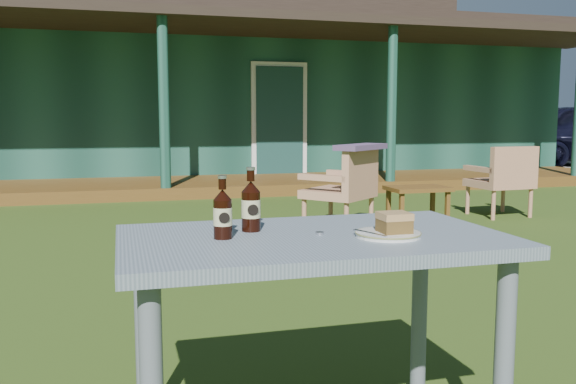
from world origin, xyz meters
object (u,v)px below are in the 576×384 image
object	(u,v)px
plate	(388,234)
armchair_left	(345,186)
cafe_table	(313,266)
cola_bottle_near	(251,206)
cake_slice	(394,222)
armchair_right	(504,177)
cola_bottle_far	(223,213)
side_table	(418,192)

from	to	relation	value
plate	armchair_left	distance (m)	3.91
cafe_table	plate	bearing A→B (deg)	-23.13
cafe_table	cola_bottle_near	xyz separation A→B (m)	(-0.18, 0.11, 0.18)
cake_slice	armchair_right	world-z (taller)	cake_slice
cake_slice	cola_bottle_near	world-z (taller)	cola_bottle_near
armchair_left	armchair_right	distance (m)	2.03
plate	cola_bottle_near	xyz separation A→B (m)	(-0.39, 0.20, 0.08)
armchair_left	cafe_table	bearing A→B (deg)	-112.35
plate	cola_bottle_far	bearing A→B (deg)	168.08
cola_bottle_far	cola_bottle_near	bearing A→B (deg)	42.20
cola_bottle_far	armchair_right	distance (m)	5.48
cola_bottle_near	cafe_table	bearing A→B (deg)	-32.55
cola_bottle_far	side_table	bearing A→B (deg)	55.04
cake_slice	armchair_left	distance (m)	3.92
plate	side_table	distance (m)	4.35
cafe_table	cake_slice	world-z (taller)	cake_slice
plate	armchair_right	xyz separation A→B (m)	(3.27, 4.07, -0.29)
armchair_left	side_table	distance (m)	0.83
cafe_table	plate	xyz separation A→B (m)	(0.21, -0.09, 0.11)
armchair_right	cake_slice	bearing A→B (deg)	-128.56
plate	cola_bottle_far	size ratio (longest dim) A/B	1.06
plate	cake_slice	world-z (taller)	cake_slice
plate	cake_slice	bearing A→B (deg)	-23.70
cafe_table	cola_bottle_near	distance (m)	0.28
armchair_left	armchair_right	world-z (taller)	armchair_left
armchair_left	cake_slice	bearing A→B (deg)	-108.68
cola_bottle_far	cake_slice	bearing A→B (deg)	-12.33
cafe_table	cake_slice	distance (m)	0.29
cafe_table	armchair_left	size ratio (longest dim) A/B	1.50
cafe_table	armchair_left	world-z (taller)	armchair_left
cola_bottle_near	cake_slice	bearing A→B (deg)	-27.44
cola_bottle_near	armchair_right	world-z (taller)	cola_bottle_near
armchair_right	cola_bottle_far	bearing A→B (deg)	-133.52
cafe_table	armchair_right	distance (m)	5.29
cafe_table	side_table	bearing A→B (deg)	58.21
cake_slice	armchair_right	distance (m)	5.22
armchair_left	side_table	size ratio (longest dim) A/B	1.34
cola_bottle_far	armchair_left	size ratio (longest dim) A/B	0.24
cola_bottle_near	armchair_left	world-z (taller)	cola_bottle_near
cake_slice	cola_bottle_far	world-z (taller)	cola_bottle_far
cafe_table	side_table	xyz separation A→B (m)	(2.30, 3.71, -0.28)
cola_bottle_near	armchair_right	distance (m)	5.33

